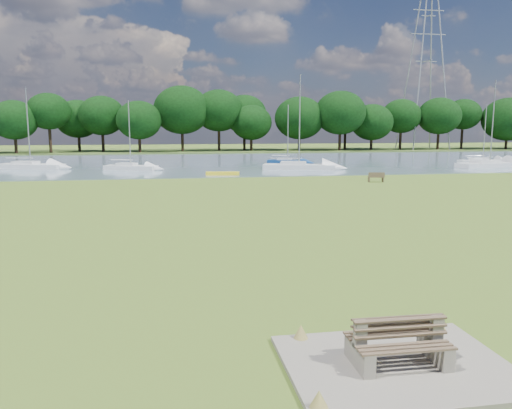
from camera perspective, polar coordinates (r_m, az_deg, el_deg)
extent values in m
plane|color=olive|center=(23.06, 0.66, -2.40)|extent=(220.00, 220.00, 0.00)
cube|color=slate|center=(64.52, -6.19, 4.80)|extent=(220.00, 40.00, 0.10)
cube|color=#4C6626|center=(94.43, -7.38, 6.05)|extent=(220.00, 20.00, 0.40)
cube|color=gray|center=(10.23, 15.82, -17.28)|extent=(4.20, 3.20, 0.10)
cube|color=gray|center=(9.84, 11.74, -16.47)|extent=(0.24, 1.06, 0.44)
cube|color=gray|center=(9.68, 11.81, -14.32)|extent=(0.22, 0.18, 0.55)
cube|color=gray|center=(10.44, 19.77, -15.30)|extent=(0.24, 1.06, 0.44)
cube|color=gray|center=(10.28, 19.89, -13.25)|extent=(0.22, 0.18, 0.55)
cube|color=brown|center=(9.75, 16.79, -15.43)|extent=(1.81, 0.43, 0.04)
cube|color=brown|center=(9.84, 16.22, -13.27)|extent=(1.81, 0.16, 0.44)
cube|color=brown|center=(10.30, 15.15, -14.01)|extent=(1.81, 0.43, 0.04)
cube|color=brown|center=(9.97, 15.82, -12.94)|extent=(1.81, 0.16, 0.44)
cube|color=brown|center=(42.12, 12.78, 2.78)|extent=(0.12, 0.41, 0.41)
cube|color=brown|center=(42.43, 14.29, 2.77)|extent=(0.12, 0.41, 0.41)
cube|color=brown|center=(42.25, 13.54, 3.05)|extent=(1.37, 0.57, 0.04)
cube|color=brown|center=(42.06, 13.62, 3.32)|extent=(1.33, 0.22, 0.40)
cube|color=yellow|center=(46.75, -3.83, 3.57)|extent=(3.19, 1.17, 0.31)
cylinder|color=#97989B|center=(102.02, 18.29, 15.49)|extent=(0.26, 0.26, 33.69)
cylinder|color=#97989B|center=(104.42, 20.80, 15.20)|extent=(0.26, 0.26, 33.69)
cylinder|color=#97989B|center=(106.46, 16.98, 15.25)|extent=(0.26, 0.26, 33.69)
cylinder|color=#97989B|center=(108.76, 19.42, 14.99)|extent=(0.26, 0.26, 33.69)
cube|color=#97989B|center=(106.11, 19.02, 17.94)|extent=(7.52, 0.16, 0.16)
cube|color=#97989B|center=(106.92, 19.14, 20.25)|extent=(6.23, 0.16, 0.16)
cylinder|color=black|center=(93.90, -26.02, 6.43)|extent=(0.50, 0.50, 3.56)
ellipsoid|color=black|center=(93.88, -26.20, 9.08)|extent=(9.09, 9.09, 7.72)
cylinder|color=black|center=(92.21, -21.82, 6.75)|extent=(0.50, 0.50, 3.85)
ellipsoid|color=black|center=(92.21, -21.99, 9.67)|extent=(7.07, 7.07, 6.01)
cylinder|color=black|center=(91.04, -17.48, 7.05)|extent=(0.50, 0.50, 4.14)
ellipsoid|color=black|center=(91.05, -17.63, 10.23)|extent=(8.08, 8.08, 6.87)
cylinder|color=black|center=(90.40, -13.04, 6.94)|extent=(0.50, 0.50, 3.27)
ellipsoid|color=black|center=(90.37, -13.13, 9.47)|extent=(9.09, 9.09, 7.72)
cylinder|color=black|center=(90.29, -8.57, 7.16)|extent=(0.50, 0.50, 3.56)
ellipsoid|color=black|center=(90.28, -8.64, 9.92)|extent=(7.07, 7.07, 6.01)
cylinder|color=black|center=(90.72, -4.11, 7.33)|extent=(0.50, 0.50, 3.85)
ellipsoid|color=black|center=(90.72, -4.15, 10.31)|extent=(8.08, 8.08, 6.87)
cylinder|color=black|center=(91.69, 0.28, 7.46)|extent=(0.50, 0.50, 4.14)
ellipsoid|color=black|center=(91.71, 0.28, 10.63)|extent=(9.09, 9.09, 7.72)
cylinder|color=black|center=(93.19, 4.55, 7.19)|extent=(0.50, 0.50, 3.27)
ellipsoid|color=black|center=(93.16, 4.58, 9.65)|extent=(7.07, 7.07, 6.01)
cylinder|color=black|center=(95.16, 8.67, 7.24)|extent=(0.50, 0.50, 3.56)
ellipsoid|color=black|center=(95.15, 8.73, 9.86)|extent=(8.08, 8.08, 6.87)
cylinder|color=black|center=(97.60, 12.61, 7.25)|extent=(0.50, 0.50, 3.85)
ellipsoid|color=black|center=(97.60, 12.70, 10.01)|extent=(9.09, 9.09, 7.72)
cylinder|color=black|center=(100.47, 16.33, 7.23)|extent=(0.50, 0.50, 4.14)
ellipsoid|color=black|center=(100.49, 16.46, 10.12)|extent=(7.07, 7.07, 6.01)
cylinder|color=black|center=(103.75, 19.82, 6.86)|extent=(0.50, 0.50, 3.27)
ellipsoid|color=black|center=(103.72, 19.94, 9.07)|extent=(8.08, 8.08, 6.87)
cylinder|color=black|center=(107.37, 23.10, 6.81)|extent=(0.50, 0.50, 3.56)
ellipsoid|color=black|center=(107.35, 23.24, 9.13)|extent=(9.09, 9.09, 7.72)
cylinder|color=black|center=(111.31, 26.15, 6.74)|extent=(0.50, 0.50, 3.85)
ellipsoid|color=black|center=(111.31, 26.32, 9.15)|extent=(7.07, 7.07, 6.01)
cube|color=silver|center=(53.71, -14.12, 4.20)|extent=(5.74, 3.66, 0.67)
cube|color=silver|center=(53.89, -14.56, 4.63)|extent=(2.28, 1.90, 0.43)
cylinder|color=#A5A8AD|center=(53.56, -14.26, 7.91)|extent=(0.11, 0.11, 6.68)
cube|color=silver|center=(61.89, 25.16, 4.22)|extent=(8.22, 3.57, 0.70)
cube|color=silver|center=(61.42, 24.76, 4.62)|extent=(3.04, 2.20, 0.45)
cylinder|color=#A5A8AD|center=(61.76, 25.45, 8.55)|extent=(0.12, 0.12, 9.05)
cube|color=silver|center=(67.69, 24.49, 4.55)|extent=(5.98, 1.84, 0.60)
cube|color=silver|center=(67.42, 24.17, 4.87)|extent=(2.11, 1.37, 0.39)
cylinder|color=#A5A8AD|center=(67.57, 24.68, 7.52)|extent=(0.10, 0.10, 6.77)
cube|color=navy|center=(61.40, 3.64, 4.98)|extent=(5.04, 3.32, 0.63)
cube|color=silver|center=(61.45, 3.28, 5.34)|extent=(2.02, 1.71, 0.40)
cylinder|color=#A5A8AD|center=(61.26, 3.67, 8.21)|extent=(0.11, 0.11, 6.66)
cube|color=silver|center=(53.26, 4.94, 4.43)|extent=(7.82, 4.41, 0.74)
cube|color=silver|center=(53.27, 4.30, 4.92)|extent=(3.03, 2.42, 0.47)
cylinder|color=#A5A8AD|center=(53.11, 5.01, 9.60)|extent=(0.13, 0.13, 9.28)
cube|color=silver|center=(58.97, -24.35, 4.10)|extent=(7.35, 4.15, 0.73)
cube|color=silver|center=(59.25, -24.84, 4.51)|extent=(2.85, 2.27, 0.47)
cylinder|color=#A5A8AD|center=(58.83, -24.61, 8.13)|extent=(0.12, 0.12, 8.00)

